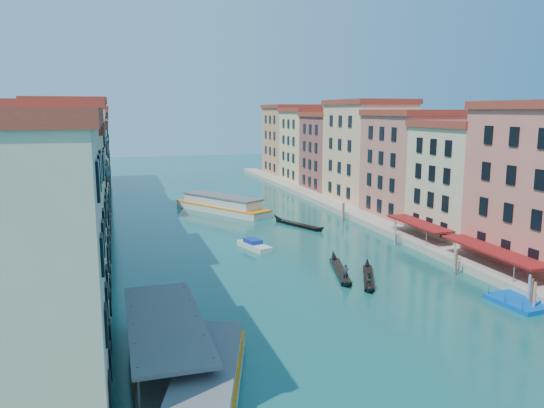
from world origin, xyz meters
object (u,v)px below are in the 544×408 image
(vaporetto_near, at_px, (207,386))
(gondola_right, at_px, (368,277))
(vaporetto_stop, at_px, (166,348))
(vaporetto_far, at_px, (222,205))
(blue_dock, at_px, (519,302))
(gondola_fore, at_px, (340,270))

(vaporetto_near, bearing_deg, gondola_right, 59.43)
(vaporetto_stop, xyz_separation_m, vaporetto_far, (16.14, 58.96, -0.02))
(vaporetto_stop, bearing_deg, gondola_right, 30.55)
(vaporetto_near, distance_m, blue_dock, 33.71)
(vaporetto_stop, height_order, blue_dock, vaporetto_stop)
(vaporetto_near, relative_size, blue_dock, 3.06)
(vaporetto_near, relative_size, vaporetto_far, 0.89)
(vaporetto_stop, xyz_separation_m, gondola_right, (23.79, 14.04, -1.01))
(vaporetto_far, distance_m, gondola_right, 45.57)
(gondola_right, xyz_separation_m, blue_dock, (10.71, -11.12, -0.20))
(vaporetto_stop, distance_m, gondola_right, 27.64)
(vaporetto_far, height_order, blue_dock, vaporetto_far)
(gondola_right, height_order, blue_dock, gondola_right)
(vaporetto_stop, relative_size, blue_dock, 2.74)
(vaporetto_near, height_order, gondola_fore, vaporetto_near)
(vaporetto_stop, distance_m, vaporetto_near, 6.33)
(vaporetto_near, distance_m, vaporetto_far, 66.48)
(vaporetto_far, relative_size, gondola_right, 1.94)
(vaporetto_near, bearing_deg, blue_dock, 32.16)
(vaporetto_stop, height_order, gondola_right, vaporetto_stop)
(gondola_fore, bearing_deg, vaporetto_near, -114.93)
(gondola_fore, height_order, gondola_right, gondola_fore)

